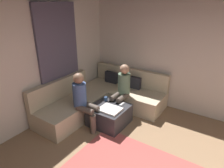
# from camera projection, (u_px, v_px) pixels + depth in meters

# --- Properties ---
(wall_back) EXTENTS (6.00, 0.12, 2.70)m
(wall_back) POSITION_uv_depth(u_px,v_px,m) (208.00, 59.00, 4.25)
(wall_back) COLOR beige
(wall_back) RESTS_ON ground_plane
(wall_left) EXTENTS (0.12, 6.00, 2.70)m
(wall_left) POSITION_uv_depth(u_px,v_px,m) (0.00, 72.00, 3.48)
(wall_left) COLOR beige
(wall_left) RESTS_ON ground_plane
(curtain_panel) EXTENTS (0.06, 1.10, 2.50)m
(curtain_panel) POSITION_uv_depth(u_px,v_px,m) (60.00, 61.00, 4.47)
(curtain_panel) COLOR #595166
(curtain_panel) RESTS_ON ground_plane
(sectional_couch) EXTENTS (2.10, 2.55, 0.87)m
(sectional_couch) POSITION_uv_depth(u_px,v_px,m) (102.00, 98.00, 4.90)
(sectional_couch) COLOR #C6B593
(sectional_couch) RESTS_ON ground_plane
(ottoman) EXTENTS (0.76, 0.76, 0.42)m
(ottoman) POSITION_uv_depth(u_px,v_px,m) (109.00, 115.00, 4.30)
(ottoman) COLOR #333338
(ottoman) RESTS_ON ground_plane
(folded_blanket) EXTENTS (0.44, 0.36, 0.04)m
(folded_blanket) POSITION_uv_depth(u_px,v_px,m) (110.00, 109.00, 4.07)
(folded_blanket) COLOR white
(folded_blanket) RESTS_ON ottoman
(coffee_mug) EXTENTS (0.08, 0.08, 0.10)m
(coffee_mug) POSITION_uv_depth(u_px,v_px,m) (106.00, 99.00, 4.45)
(coffee_mug) COLOR #334C72
(coffee_mug) RESTS_ON ottoman
(game_remote) EXTENTS (0.05, 0.15, 0.02)m
(game_remote) POSITION_uv_depth(u_px,v_px,m) (122.00, 104.00, 4.29)
(game_remote) COLOR white
(game_remote) RESTS_ON ottoman
(person_on_couch_back) EXTENTS (0.30, 0.60, 1.20)m
(person_on_couch_back) POSITION_uv_depth(u_px,v_px,m) (122.00, 88.00, 4.53)
(person_on_couch_back) COLOR brown
(person_on_couch_back) RESTS_ON ground_plane
(person_on_couch_side) EXTENTS (0.60, 0.30, 1.20)m
(person_on_couch_side) POSITION_uv_depth(u_px,v_px,m) (83.00, 99.00, 4.03)
(person_on_couch_side) COLOR brown
(person_on_couch_side) RESTS_ON ground_plane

